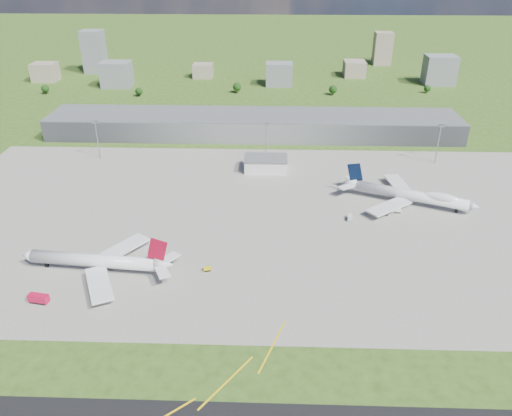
{
  "coord_description": "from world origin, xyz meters",
  "views": [
    {
      "loc": [
        13.48,
        -188.59,
        127.77
      ],
      "look_at": [
        6.17,
        32.38,
        9.0
      ],
      "focal_mm": 35.0,
      "sensor_mm": 36.0,
      "label": 1
    }
  ],
  "objects_px": {
    "airliner_blue_quad": "(411,195)",
    "airliner_red_twin": "(99,261)",
    "tug_yellow": "(207,269)",
    "van_white_near": "(350,218)",
    "van_white_far": "(397,211)",
    "fire_truck": "(39,299)"
  },
  "relations": [
    {
      "from": "tug_yellow",
      "to": "airliner_red_twin",
      "type": "bearing_deg",
      "value": 165.99
    },
    {
      "from": "airliner_blue_quad",
      "to": "airliner_red_twin",
      "type": "bearing_deg",
      "value": -133.38
    },
    {
      "from": "airliner_blue_quad",
      "to": "van_white_near",
      "type": "relative_size",
      "value": 13.43
    },
    {
      "from": "tug_yellow",
      "to": "van_white_near",
      "type": "relative_size",
      "value": 0.72
    },
    {
      "from": "tug_yellow",
      "to": "airliner_blue_quad",
      "type": "bearing_deg",
      "value": 16.73
    },
    {
      "from": "van_white_near",
      "to": "van_white_far",
      "type": "distance_m",
      "value": 27.73
    },
    {
      "from": "airliner_red_twin",
      "to": "tug_yellow",
      "type": "xyz_separation_m",
      "value": [
        46.81,
        1.61,
        -4.14
      ]
    },
    {
      "from": "fire_truck",
      "to": "van_white_far",
      "type": "relative_size",
      "value": 1.89
    },
    {
      "from": "fire_truck",
      "to": "tug_yellow",
      "type": "height_order",
      "value": "fire_truck"
    },
    {
      "from": "van_white_near",
      "to": "tug_yellow",
      "type": "bearing_deg",
      "value": 133.83
    },
    {
      "from": "van_white_far",
      "to": "fire_truck",
      "type": "bearing_deg",
      "value": -147.88
    },
    {
      "from": "airliner_red_twin",
      "to": "tug_yellow",
      "type": "relative_size",
      "value": 18.39
    },
    {
      "from": "airliner_red_twin",
      "to": "airliner_blue_quad",
      "type": "relative_size",
      "value": 0.99
    },
    {
      "from": "airliner_red_twin",
      "to": "van_white_near",
      "type": "relative_size",
      "value": 13.26
    },
    {
      "from": "airliner_red_twin",
      "to": "van_white_far",
      "type": "distance_m",
      "value": 152.89
    },
    {
      "from": "airliner_blue_quad",
      "to": "fire_truck",
      "type": "distance_m",
      "value": 191.03
    },
    {
      "from": "fire_truck",
      "to": "tug_yellow",
      "type": "relative_size",
      "value": 2.26
    },
    {
      "from": "van_white_far",
      "to": "airliner_red_twin",
      "type": "bearing_deg",
      "value": -152.32
    },
    {
      "from": "fire_truck",
      "to": "van_white_far",
      "type": "xyz_separation_m",
      "value": [
        159.32,
        80.06,
        -0.63
      ]
    },
    {
      "from": "airliner_red_twin",
      "to": "fire_truck",
      "type": "xyz_separation_m",
      "value": [
        -17.86,
        -22.19,
        -3.24
      ]
    },
    {
      "from": "airliner_red_twin",
      "to": "tug_yellow",
      "type": "distance_m",
      "value": 47.02
    },
    {
      "from": "van_white_far",
      "to": "tug_yellow",
      "type": "bearing_deg",
      "value": -143.84
    }
  ]
}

